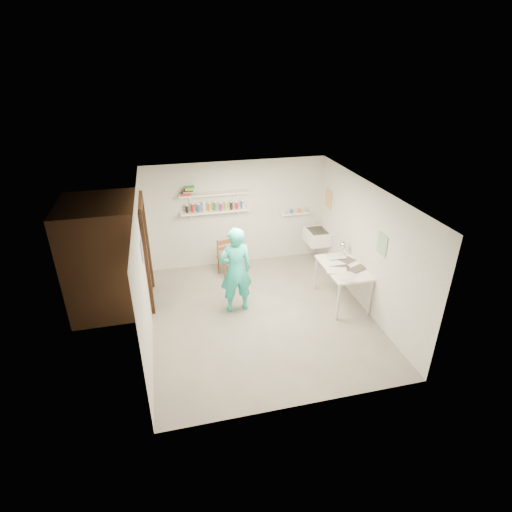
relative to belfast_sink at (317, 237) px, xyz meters
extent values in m
cube|color=slate|center=(-1.75, -1.70, -0.71)|extent=(4.00, 4.50, 0.02)
cube|color=silver|center=(-1.75, -1.70, 1.71)|extent=(4.00, 4.50, 0.02)
cube|color=silver|center=(-1.75, 0.56, 0.50)|extent=(4.00, 0.02, 2.40)
cube|color=silver|center=(-1.75, -3.96, 0.50)|extent=(4.00, 0.02, 2.40)
cube|color=silver|center=(-3.76, -1.70, 0.50)|extent=(0.02, 4.50, 2.40)
cube|color=silver|center=(0.26, -1.70, 0.50)|extent=(0.02, 4.50, 2.40)
cube|color=black|center=(-3.74, -0.65, 0.30)|extent=(0.02, 0.90, 2.00)
cube|color=brown|center=(-4.45, -0.65, 0.35)|extent=(1.40, 1.50, 2.10)
cube|color=brown|center=(-3.72, -0.65, 1.35)|extent=(0.06, 1.05, 0.10)
cube|color=brown|center=(-3.72, -1.15, 0.30)|extent=(0.06, 0.10, 2.00)
cube|color=brown|center=(-3.72, -0.15, 0.30)|extent=(0.06, 0.10, 2.00)
cube|color=white|center=(-2.25, 0.43, 0.65)|extent=(1.50, 0.22, 0.03)
cube|color=white|center=(-2.25, 0.43, 1.05)|extent=(1.50, 0.22, 0.03)
cube|color=white|center=(-0.40, 0.47, 0.42)|extent=(0.70, 0.14, 0.03)
cube|color=#334C7F|center=(-3.74, -1.65, 0.85)|extent=(0.01, 0.28, 0.36)
cube|color=#995933|center=(0.24, 0.10, 0.85)|extent=(0.01, 0.34, 0.42)
cube|color=#3F724C|center=(0.24, -2.25, 0.80)|extent=(0.01, 0.30, 0.38)
cube|color=white|center=(0.00, 0.00, 0.00)|extent=(0.48, 0.60, 0.30)
imported|color=#28CABC|center=(-2.16, -1.40, 0.15)|extent=(0.66, 0.47, 1.70)
cylinder|color=beige|center=(-2.14, -1.18, 0.43)|extent=(0.31, 0.06, 0.31)
cube|color=brown|center=(-2.07, -0.05, -0.28)|extent=(0.48, 0.47, 0.85)
cube|color=white|center=(-0.11, -1.63, -0.30)|extent=(0.71, 1.19, 0.79)
sphere|color=silver|center=(0.09, -1.15, 0.31)|extent=(0.15, 0.15, 0.15)
cylinder|color=black|center=(-2.89, 0.43, 0.75)|extent=(0.06, 0.06, 0.17)
cylinder|color=red|center=(-2.76, 0.43, 0.75)|extent=(0.06, 0.06, 0.17)
cylinder|color=blue|center=(-2.63, 0.43, 0.75)|extent=(0.06, 0.06, 0.17)
cylinder|color=white|center=(-2.50, 0.43, 0.75)|extent=(0.06, 0.06, 0.17)
cylinder|color=orange|center=(-2.38, 0.43, 0.75)|extent=(0.06, 0.06, 0.17)
cylinder|color=#268C3F|center=(-2.25, 0.43, 0.75)|extent=(0.06, 0.06, 0.17)
cylinder|color=#8C268C|center=(-2.12, 0.43, 0.75)|extent=(0.06, 0.06, 0.17)
cylinder|color=gold|center=(-2.00, 0.43, 0.75)|extent=(0.06, 0.06, 0.17)
cylinder|color=black|center=(-1.87, 0.43, 0.75)|extent=(0.06, 0.06, 0.17)
cylinder|color=red|center=(-1.74, 0.43, 0.75)|extent=(0.06, 0.06, 0.17)
cylinder|color=blue|center=(-1.61, 0.43, 0.75)|extent=(0.06, 0.06, 0.17)
cube|color=red|center=(-2.85, 0.43, 1.08)|extent=(0.18, 0.14, 0.03)
cube|color=#1933A5|center=(-2.83, 0.43, 1.11)|extent=(0.18, 0.14, 0.03)
cube|color=orange|center=(-2.81, 0.43, 1.14)|extent=(0.18, 0.14, 0.03)
cube|color=black|center=(-2.79, 0.43, 1.16)|extent=(0.18, 0.14, 0.03)
cube|color=yellow|center=(-2.77, 0.43, 1.19)|extent=(0.18, 0.14, 0.03)
cube|color=#338C4C|center=(-2.75, 0.43, 1.22)|extent=(0.18, 0.14, 0.03)
cylinder|color=silver|center=(-0.61, 0.47, 0.48)|extent=(0.07, 0.07, 0.09)
cylinder|color=#335999|center=(-0.47, 0.47, 0.48)|extent=(0.07, 0.07, 0.09)
cylinder|color=orange|center=(-0.33, 0.47, 0.48)|extent=(0.07, 0.07, 0.09)
cylinder|color=#999999|center=(-0.19, 0.47, 0.48)|extent=(0.07, 0.07, 0.09)
cube|color=silver|center=(-0.11, -1.63, 0.09)|extent=(0.30, 0.22, 0.00)
cube|color=#4C4742|center=(-0.11, -1.63, 0.10)|extent=(0.30, 0.22, 0.00)
cube|color=beige|center=(-0.11, -1.63, 0.10)|extent=(0.30, 0.22, 0.00)
cube|color=#383330|center=(-0.11, -1.63, 0.11)|extent=(0.30, 0.22, 0.00)
cube|color=silver|center=(-0.11, -1.63, 0.11)|extent=(0.30, 0.22, 0.00)
cube|color=silver|center=(-0.11, -1.63, 0.11)|extent=(0.30, 0.22, 0.00)
cube|color=#4C4742|center=(-0.11, -1.63, 0.12)|extent=(0.30, 0.22, 0.00)
cube|color=beige|center=(-0.11, -1.63, 0.12)|extent=(0.30, 0.22, 0.00)
camera|label=1|loc=(-3.30, -7.74, 3.70)|focal=28.00mm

